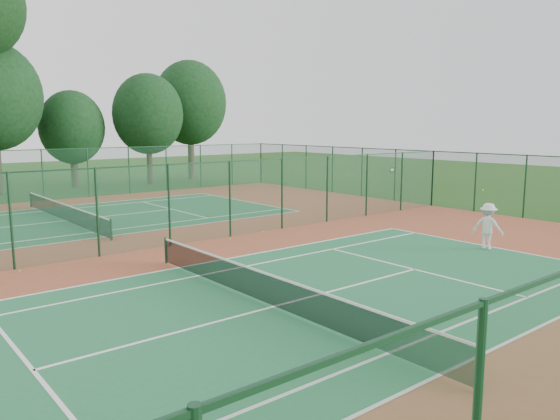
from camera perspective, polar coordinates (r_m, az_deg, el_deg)
The scene contains 14 objects.
ground at distance 23.10m, azimuth -14.76°, elevation -4.16°, with size 120.00×120.00×0.00m, color #255119.
red_pad at distance 23.10m, azimuth -14.76°, elevation -4.14°, with size 40.00×36.00×0.01m, color brown.
court_near at distance 15.62m, azimuth -0.73°, elevation -10.10°, with size 23.77×10.97×0.01m, color #216B40.
court_far at distance 31.39m, azimuth -21.59°, elevation -1.06°, with size 23.77×10.97×0.01m, color #1F6337.
fence_north at distance 39.80m, azimuth -25.68°, elevation 3.20°, with size 40.00×0.09×3.50m.
fence_east at distance 35.85m, azimuth 15.65°, elevation 3.22°, with size 0.09×36.00×3.50m.
fence_divider at distance 22.78m, azimuth -14.94°, elevation 0.16°, with size 40.00×0.09×3.50m.
tennis_net_near at distance 15.45m, azimuth -0.74°, elevation -8.24°, with size 0.10×12.90×0.97m.
tennis_net_far at distance 31.30m, azimuth -21.64°, elevation -0.11°, with size 0.10×12.90×0.97m.
player_near at distance 24.01m, azimuth 20.89°, elevation -1.59°, with size 1.23×0.71×1.91m, color silver.
stray_ball_a at distance 26.04m, azimuth -1.74°, elevation -2.30°, with size 0.07×0.07×0.07m, color #D2EC37.
stray_ball_b at distance 24.54m, azimuth -5.22°, elevation -3.03°, with size 0.07×0.07×0.07m, color gold.
stray_ball_c at distance 21.21m, azimuth -25.56°, elevation -5.78°, with size 0.07×0.07×0.07m, color #B9CD2F.
evergreen_row at distance 46.15m, azimuth -26.76°, elevation 1.59°, with size 39.00×5.00×12.00m, color black, non-canonical shape.
Camera 1 is at (-9.16, -20.59, 5.09)m, focal length 35.00 mm.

